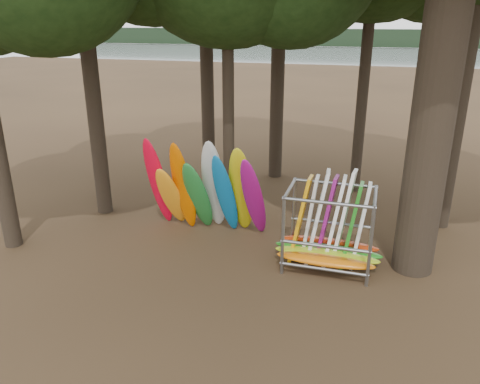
# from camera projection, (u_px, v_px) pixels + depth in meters

# --- Properties ---
(ground) EXTENTS (120.00, 120.00, 0.00)m
(ground) POSITION_uv_depth(u_px,v_px,m) (234.00, 257.00, 13.24)
(ground) COLOR #47331E
(ground) RESTS_ON ground
(lake) EXTENTS (160.00, 160.00, 0.00)m
(lake) POSITION_uv_depth(u_px,v_px,m) (359.00, 66.00, 67.12)
(lake) COLOR gray
(lake) RESTS_ON ground
(far_shore) EXTENTS (160.00, 4.00, 4.00)m
(far_shore) POSITION_uv_depth(u_px,v_px,m) (372.00, 38.00, 111.31)
(far_shore) COLOR black
(far_shore) RESTS_ON ground
(kayak_row) EXTENTS (3.90, 1.97, 3.21)m
(kayak_row) POSITION_uv_depth(u_px,v_px,m) (206.00, 191.00, 14.21)
(kayak_row) COLOR red
(kayak_row) RESTS_ON ground
(storage_rack) EXTENTS (2.92, 1.57, 2.70)m
(storage_rack) POSITION_uv_depth(u_px,v_px,m) (329.00, 232.00, 12.44)
(storage_rack) COLOR gray
(storage_rack) RESTS_ON ground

